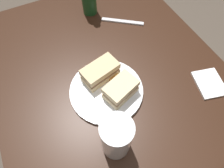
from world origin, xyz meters
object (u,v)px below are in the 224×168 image
Objects in this scene: sandwich_half_left at (121,89)px; fork at (123,21)px; napkin at (209,83)px; pint_glass at (116,139)px; sandwich_half_right at (100,72)px; plate at (106,90)px.

fork is at bearing -29.46° from sandwich_half_left.
pint_glass is at bearing 96.00° from napkin.
pint_glass reaches higher than sandwich_half_left.
fork is (0.22, -0.20, -0.04)m from sandwich_half_right.
pint_glass is 0.93× the size of fork.
plate is 2.05× the size of sandwich_half_left.
fork is (0.31, -0.17, -0.04)m from sandwich_half_left.
sandwich_half_left is 1.09× the size of napkin.
sandwich_half_right is 0.80× the size of pint_glass.
sandwich_half_right is 1.21× the size of napkin.
fork is (0.40, 0.12, -0.00)m from napkin.
sandwich_half_right is 0.30m from fork.
pint_glass is (-0.14, 0.09, 0.03)m from sandwich_half_left.
plate is 1.47× the size of pint_glass.
sandwich_half_right reaches higher than napkin.
napkin is (0.04, -0.38, -0.07)m from pint_glass.
plate is at bearing -91.46° from fork.
napkin is at bearing -112.28° from plate.
fork is at bearing -37.66° from plate.
plate is at bearing -16.88° from pint_glass.
sandwich_half_right is at bearing 60.29° from napkin.
plate reaches higher than napkin.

